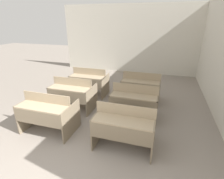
{
  "coord_description": "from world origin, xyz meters",
  "views": [
    {
      "loc": [
        1.8,
        -1.25,
        2.43
      ],
      "look_at": [
        0.58,
        2.71,
        0.78
      ],
      "focal_mm": 28.0,
      "sensor_mm": 36.0,
      "label": 1
    }
  ],
  "objects_px": {
    "bench_front_left": "(48,112)",
    "bench_third_left": "(89,81)",
    "bench_front_right": "(125,126)",
    "bench_second_left": "(73,93)",
    "bench_third_right": "(141,87)",
    "bench_second_right": "(134,101)"
  },
  "relations": [
    {
      "from": "bench_front_left",
      "to": "bench_third_left",
      "type": "xyz_separation_m",
      "value": [
        0.01,
        2.27,
        0.0
      ]
    },
    {
      "from": "bench_second_right",
      "to": "bench_second_left",
      "type": "bearing_deg",
      "value": -179.86
    },
    {
      "from": "bench_front_right",
      "to": "bench_second_left",
      "type": "relative_size",
      "value": 1.0
    },
    {
      "from": "bench_second_left",
      "to": "bench_third_right",
      "type": "relative_size",
      "value": 1.0
    },
    {
      "from": "bench_front_right",
      "to": "bench_third_right",
      "type": "xyz_separation_m",
      "value": [
        -0.02,
        2.3,
        0.0
      ]
    },
    {
      "from": "bench_second_left",
      "to": "bench_second_right",
      "type": "distance_m",
      "value": 1.78
    },
    {
      "from": "bench_front_left",
      "to": "bench_front_right",
      "type": "bearing_deg",
      "value": -0.66
    },
    {
      "from": "bench_front_right",
      "to": "bench_second_left",
      "type": "distance_m",
      "value": 2.15
    },
    {
      "from": "bench_front_left",
      "to": "bench_front_right",
      "type": "xyz_separation_m",
      "value": [
        1.8,
        -0.02,
        0.0
      ]
    },
    {
      "from": "bench_second_left",
      "to": "bench_second_right",
      "type": "relative_size",
      "value": 1.0
    },
    {
      "from": "bench_front_left",
      "to": "bench_third_left",
      "type": "height_order",
      "value": "same"
    },
    {
      "from": "bench_second_right",
      "to": "bench_front_left",
      "type": "bearing_deg",
      "value": -146.86
    },
    {
      "from": "bench_second_left",
      "to": "bench_front_right",
      "type": "bearing_deg",
      "value": -33.13
    },
    {
      "from": "bench_front_left",
      "to": "bench_third_left",
      "type": "distance_m",
      "value": 2.27
    },
    {
      "from": "bench_front_right",
      "to": "bench_third_left",
      "type": "distance_m",
      "value": 2.9
    },
    {
      "from": "bench_front_right",
      "to": "bench_second_left",
      "type": "xyz_separation_m",
      "value": [
        -1.8,
        1.18,
        0.0
      ]
    },
    {
      "from": "bench_front_left",
      "to": "bench_front_right",
      "type": "height_order",
      "value": "same"
    },
    {
      "from": "bench_second_left",
      "to": "bench_third_left",
      "type": "height_order",
      "value": "same"
    },
    {
      "from": "bench_front_left",
      "to": "bench_third_right",
      "type": "distance_m",
      "value": 2.89
    },
    {
      "from": "bench_third_left",
      "to": "bench_third_right",
      "type": "distance_m",
      "value": 1.76
    },
    {
      "from": "bench_front_right",
      "to": "bench_third_left",
      "type": "height_order",
      "value": "same"
    },
    {
      "from": "bench_second_left",
      "to": "bench_third_right",
      "type": "xyz_separation_m",
      "value": [
        1.78,
        1.13,
        0.0
      ]
    }
  ]
}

